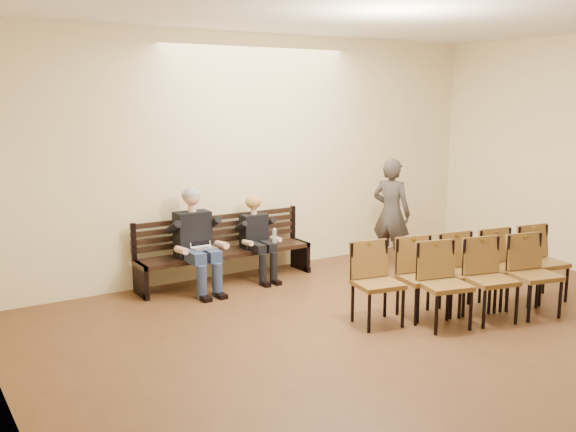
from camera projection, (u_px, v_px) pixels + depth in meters
name	position (u px, v px, depth m)	size (l,w,h in m)	color
ground	(539.00, 396.00, 5.66)	(10.00, 10.00, 0.00)	brown
room_walls	(485.00, 104.00, 5.85)	(8.02, 10.01, 3.51)	#FAECB3
bench	(226.00, 266.00, 9.10)	(2.60, 0.90, 0.45)	black
seated_man	(196.00, 239.00, 8.64)	(0.59, 0.81, 1.41)	black
seated_woman	(257.00, 243.00, 9.18)	(0.46, 0.64, 1.07)	black
laptop	(204.00, 252.00, 8.57)	(0.30, 0.24, 0.22)	silver
water_bottle	(275.00, 243.00, 9.05)	(0.07, 0.07, 0.21)	silver
bag	(445.00, 275.00, 8.99)	(0.37, 0.25, 0.27)	black
passerby	(391.00, 205.00, 9.80)	(0.71, 0.46, 1.93)	#332E2A
chair_row_front	(466.00, 273.00, 7.80)	(2.95, 0.52, 0.96)	brown
chair_row_back	(491.00, 281.00, 7.47)	(1.75, 0.53, 0.98)	brown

